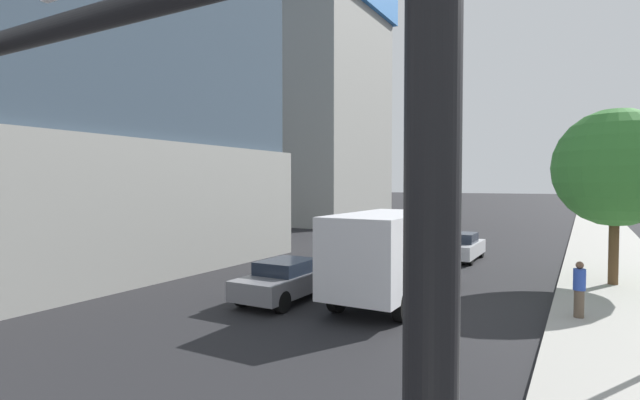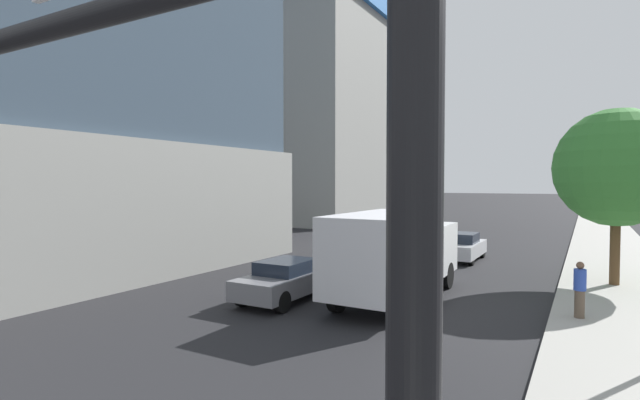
{
  "view_description": "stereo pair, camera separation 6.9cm",
  "coord_description": "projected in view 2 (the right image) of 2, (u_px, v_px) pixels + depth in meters",
  "views": [
    {
      "loc": [
        7.44,
        0.83,
        4.11
      ],
      "look_at": [
        0.25,
        13.61,
        3.58
      ],
      "focal_mm": 26.43,
      "sensor_mm": 36.0,
      "label": 1
    },
    {
      "loc": [
        7.5,
        0.87,
        4.11
      ],
      "look_at": [
        0.25,
        13.61,
        3.58
      ],
      "focal_mm": 26.43,
      "sensor_mm": 36.0,
      "label": 2
    }
  ],
  "objects": [
    {
      "name": "box_truck",
      "position": [
        394.0,
        251.0,
        16.31
      ],
      "size": [
        2.45,
        7.48,
        3.11
      ],
      "color": "silver",
      "rests_on": "ground"
    },
    {
      "name": "construction_building",
      "position": [
        301.0,
        94.0,
        50.5
      ],
      "size": [
        16.75,
        25.46,
        32.66
      ],
      "color": "gray",
      "rests_on": "ground"
    },
    {
      "name": "sidewalk",
      "position": [
        627.0,
        301.0,
        16.14
      ],
      "size": [
        4.36,
        120.0,
        0.15
      ],
      "primitive_type": "cube",
      "color": "#9E9B93",
      "rests_on": "ground"
    },
    {
      "name": "pedestrian_blue_shirt",
      "position": [
        580.0,
        289.0,
        13.8
      ],
      "size": [
        0.34,
        0.34,
        1.66
      ],
      "color": "brown",
      "rests_on": "sidewalk"
    },
    {
      "name": "car_silver",
      "position": [
        461.0,
        247.0,
        25.04
      ],
      "size": [
        1.85,
        4.15,
        1.46
      ],
      "color": "#B7B7BC",
      "rests_on": "ground"
    },
    {
      "name": "car_white",
      "position": [
        360.0,
        256.0,
        21.78
      ],
      "size": [
        1.76,
        4.56,
        1.48
      ],
      "color": "silver",
      "rests_on": "ground"
    },
    {
      "name": "street_tree",
      "position": [
        617.0,
        168.0,
        18.19
      ],
      "size": [
        4.58,
        4.58,
        6.85
      ],
      "color": "brown",
      "rests_on": "sidewalk"
    },
    {
      "name": "traffic_light_pole",
      "position": [
        86.0,
        225.0,
        2.56
      ],
      "size": [
        5.12,
        0.48,
        5.6
      ],
      "color": "black",
      "rests_on": "sidewalk"
    },
    {
      "name": "car_gray",
      "position": [
        288.0,
        279.0,
        16.55
      ],
      "size": [
        1.81,
        4.49,
        1.42
      ],
      "color": "slate",
      "rests_on": "ground"
    }
  ]
}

